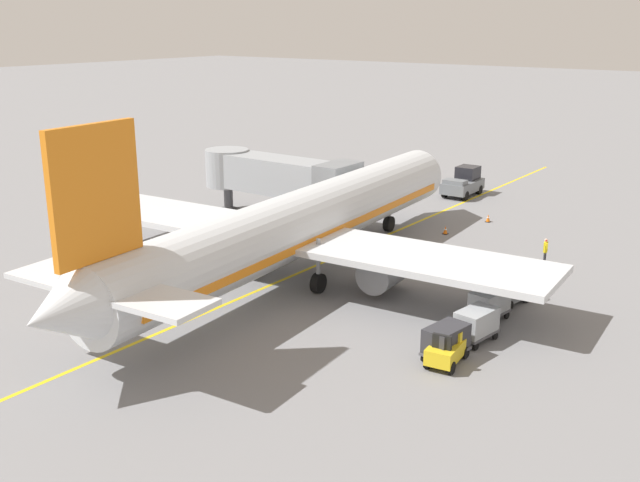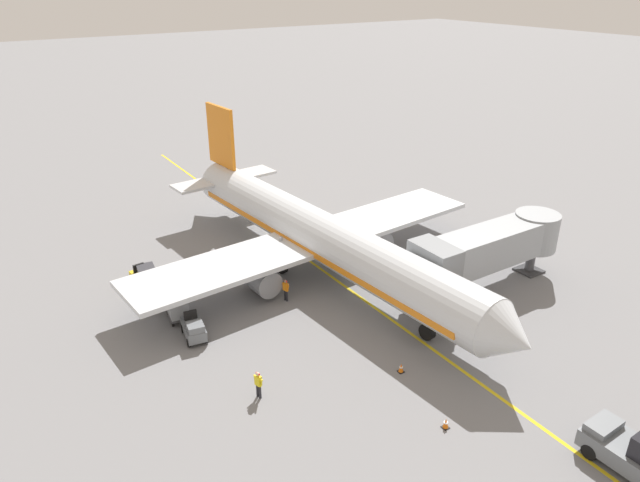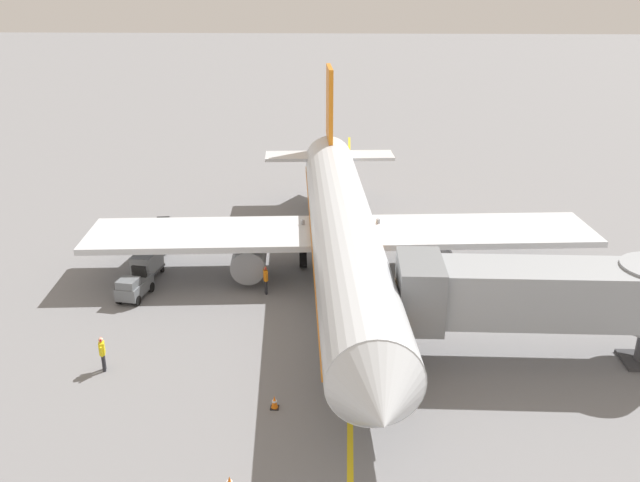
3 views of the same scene
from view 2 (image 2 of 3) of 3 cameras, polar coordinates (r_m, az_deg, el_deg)
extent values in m
plane|color=slate|center=(44.61, 1.53, -3.81)|extent=(400.00, 400.00, 0.00)
cube|color=gold|center=(44.61, 1.53, -3.81)|extent=(0.24, 80.00, 0.01)
cylinder|color=silver|center=(43.95, 0.07, 0.52)|extent=(6.26, 32.19, 3.70)
cube|color=orange|center=(44.14, 0.07, -0.02)|extent=(6.10, 29.65, 0.44)
cone|color=silver|center=(33.73, 18.46, -9.14)|extent=(3.81, 2.68, 3.63)
cone|color=silver|center=(57.67, -10.61, 6.47)|extent=(3.36, 3.04, 3.14)
cube|color=black|center=(34.21, 16.15, -7.00)|extent=(2.85, 1.32, 0.60)
cube|color=silver|center=(44.94, -0.71, 0.19)|extent=(30.32, 7.60, 0.36)
cylinder|color=gray|center=(48.13, 5.12, 0.20)|extent=(2.25, 3.35, 2.00)
cylinder|color=gray|center=(42.17, -6.03, -3.63)|extent=(2.25, 3.35, 2.00)
cube|color=orange|center=(54.41, -9.77, 10.16)|extent=(0.67, 4.41, 5.50)
cube|color=silver|center=(55.39, -9.37, 6.07)|extent=(10.18, 3.40, 0.24)
cylinder|color=black|center=(38.14, 10.53, -8.79)|extent=(0.54, 1.13, 1.10)
cylinder|color=gray|center=(37.31, 10.71, -6.81)|extent=(0.24, 0.24, 2.00)
cylinder|color=black|center=(47.82, 0.79, -0.98)|extent=(0.54, 1.13, 1.10)
cylinder|color=gray|center=(47.17, 0.80, 0.72)|extent=(0.24, 0.24, 2.00)
cylinder|color=black|center=(45.41, -3.77, -2.52)|extent=(0.54, 1.13, 1.10)
cylinder|color=gray|center=(44.72, -3.83, -0.76)|extent=(0.24, 0.24, 2.00)
cube|color=#93999E|center=(43.11, 15.87, -0.71)|extent=(11.31, 2.80, 2.60)
cube|color=slate|center=(39.86, 11.18, -2.37)|extent=(2.00, 3.50, 2.99)
cylinder|color=#93999E|center=(47.24, 20.49, 0.93)|extent=(3.36, 3.36, 2.86)
cylinder|color=#4C4C51|center=(48.21, 20.07, -1.67)|extent=(0.70, 0.70, 2.19)
cube|color=#38383A|center=(48.64, 19.90, -2.74)|extent=(1.80, 1.80, 0.16)
cube|color=slate|center=(32.54, 28.36, -18.04)|extent=(2.31, 4.45, 0.90)
cube|color=slate|center=(32.59, 26.19, -15.98)|extent=(1.90, 1.15, 0.36)
cylinder|color=black|center=(32.57, 25.10, -18.27)|extent=(0.37, 0.81, 0.80)
cylinder|color=black|center=(33.90, 26.85, -16.74)|extent=(0.37, 0.81, 0.80)
cube|color=gold|center=(45.32, -16.99, -3.60)|extent=(1.50, 2.63, 0.70)
cube|color=gold|center=(44.49, -16.71, -3.29)|extent=(1.14, 1.17, 0.44)
cube|color=black|center=(45.59, -17.45, -2.54)|extent=(0.85, 0.26, 0.64)
cylinder|color=black|center=(44.92, -17.03, -2.93)|extent=(0.11, 0.27, 0.54)
cylinder|color=black|center=(44.94, -15.85, -4.21)|extent=(0.27, 0.58, 0.56)
cylinder|color=black|center=(44.59, -17.10, -4.62)|extent=(0.27, 0.58, 0.56)
cylinder|color=black|center=(46.38, -16.78, -3.38)|extent=(0.27, 0.58, 0.56)
cylinder|color=black|center=(46.05, -17.99, -3.77)|extent=(0.27, 0.58, 0.56)
cube|color=slate|center=(38.48, -12.35, -8.49)|extent=(1.57, 2.66, 0.70)
cube|color=slate|center=(37.60, -12.20, -8.30)|extent=(1.17, 1.20, 0.44)
cube|color=black|center=(38.70, -12.67, -7.14)|extent=(0.85, 0.29, 0.64)
cylinder|color=black|center=(38.03, -12.40, -7.77)|extent=(0.12, 0.27, 0.54)
cylinder|color=black|center=(38.03, -11.21, -9.45)|extent=(0.28, 0.58, 0.56)
cylinder|color=black|center=(37.88, -12.81, -9.77)|extent=(0.28, 0.58, 0.56)
cylinder|color=black|center=(39.47, -11.82, -8.11)|extent=(0.28, 0.58, 0.56)
cylinder|color=black|center=(39.33, -13.36, -8.41)|extent=(0.28, 0.58, 0.56)
cube|color=#4C4C51|center=(40.80, -13.84, -6.91)|extent=(1.59, 2.36, 0.12)
cube|color=#999EA3|center=(40.49, -13.93, -6.18)|extent=(1.51, 2.24, 1.10)
cylinder|color=#4C4C51|center=(39.59, -13.39, -7.95)|extent=(0.17, 0.70, 0.07)
cylinder|color=black|center=(40.31, -12.78, -7.62)|extent=(0.17, 0.37, 0.36)
cylinder|color=black|center=(40.16, -14.32, -7.93)|extent=(0.17, 0.37, 0.36)
cylinder|color=black|center=(41.70, -13.31, -6.49)|extent=(0.17, 0.37, 0.36)
cylinder|color=black|center=(41.56, -14.80, -6.79)|extent=(0.17, 0.37, 0.36)
cube|color=#4C4C51|center=(42.94, -15.83, -5.44)|extent=(1.59, 2.36, 0.12)
cube|color=#999EA3|center=(42.64, -15.92, -4.74)|extent=(1.51, 2.24, 1.10)
cylinder|color=#4C4C51|center=(41.70, -15.46, -6.39)|extent=(0.17, 0.70, 0.07)
cylinder|color=black|center=(42.41, -14.85, -6.10)|extent=(0.17, 0.37, 0.36)
cylinder|color=black|center=(42.29, -16.32, -6.39)|extent=(0.17, 0.37, 0.36)
cylinder|color=black|center=(43.83, -15.28, -5.07)|extent=(0.17, 0.37, 0.36)
cylinder|color=black|center=(43.72, -16.70, -5.35)|extent=(0.17, 0.37, 0.36)
cube|color=#4C4C51|center=(45.20, -16.58, -3.93)|extent=(1.59, 2.36, 0.12)
cube|color=#2D2D33|center=(44.92, -16.67, -3.25)|extent=(1.51, 2.24, 1.10)
cylinder|color=#4C4C51|center=(43.93, -16.26, -4.78)|extent=(0.17, 0.70, 0.07)
cylinder|color=black|center=(44.65, -15.67, -4.54)|extent=(0.17, 0.37, 0.36)
cylinder|color=black|center=(44.54, -17.06, -4.80)|extent=(0.17, 0.37, 0.36)
cylinder|color=black|center=(46.09, -16.05, -3.61)|extent=(0.17, 0.37, 0.36)
cylinder|color=black|center=(45.99, -17.39, -3.86)|extent=(0.17, 0.37, 0.36)
cylinder|color=#232328|center=(41.78, -3.48, -5.33)|extent=(0.15, 0.15, 0.85)
cylinder|color=#232328|center=(41.65, -3.29, -5.43)|extent=(0.15, 0.15, 0.85)
cube|color=orange|center=(41.36, -3.41, -4.51)|extent=(0.32, 0.42, 0.60)
cylinder|color=orange|center=(41.54, -3.65, -4.46)|extent=(0.14, 0.24, 0.57)
cylinder|color=orange|center=(41.22, -3.17, -4.70)|extent=(0.14, 0.24, 0.57)
sphere|color=#997051|center=(41.15, -3.43, -3.99)|extent=(0.22, 0.22, 0.22)
cube|color=red|center=(41.14, -3.43, -3.97)|extent=(0.14, 0.28, 0.10)
cylinder|color=#232328|center=(33.18, -5.94, -14.58)|extent=(0.15, 0.15, 0.85)
cylinder|color=#232328|center=(33.30, -6.18, -14.42)|extent=(0.15, 0.15, 0.85)
cube|color=yellow|center=(32.78, -6.12, -13.52)|extent=(0.33, 0.43, 0.60)
cylinder|color=yellow|center=(32.67, -5.81, -13.78)|extent=(0.15, 0.24, 0.57)
cylinder|color=yellow|center=(32.96, -6.42, -13.40)|extent=(0.15, 0.24, 0.57)
sphere|color=beige|center=(32.52, -6.15, -12.93)|extent=(0.22, 0.22, 0.22)
cube|color=red|center=(32.51, -6.15, -12.90)|extent=(0.15, 0.28, 0.10)
cube|color=black|center=(35.39, 7.97, -12.64)|extent=(0.36, 0.36, 0.04)
cone|color=orange|center=(35.21, 8.00, -12.26)|extent=(0.30, 0.30, 0.55)
cylinder|color=white|center=(35.20, 8.00, -12.22)|extent=(0.21, 0.21, 0.06)
cube|color=black|center=(32.20, 12.25, -17.52)|extent=(0.36, 0.36, 0.04)
cone|color=orange|center=(32.01, 12.30, -17.13)|extent=(0.30, 0.30, 0.55)
cylinder|color=white|center=(31.99, 12.31, -17.10)|extent=(0.21, 0.21, 0.06)
camera|label=1|loc=(66.68, -37.09, 14.15)|focal=41.57mm
camera|label=3|loc=(22.59, 60.73, -0.55)|focal=37.18mm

